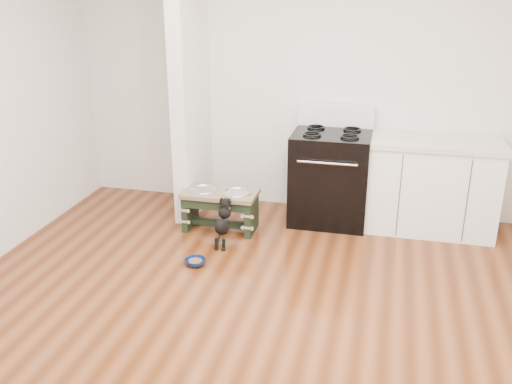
# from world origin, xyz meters

# --- Properties ---
(ground) EXTENTS (5.00, 5.00, 0.00)m
(ground) POSITION_xyz_m (0.00, 0.00, 0.00)
(ground) COLOR #4C220D
(ground) RESTS_ON ground
(room_shell) EXTENTS (5.00, 5.00, 5.00)m
(room_shell) POSITION_xyz_m (0.00, 0.00, 1.62)
(room_shell) COLOR silver
(room_shell) RESTS_ON ground
(partition_wall) EXTENTS (0.15, 0.80, 2.70)m
(partition_wall) POSITION_xyz_m (-1.18, 2.10, 1.35)
(partition_wall) COLOR silver
(partition_wall) RESTS_ON ground
(oven_range) EXTENTS (0.76, 0.69, 1.14)m
(oven_range) POSITION_xyz_m (0.25, 2.16, 0.48)
(oven_range) COLOR black
(oven_range) RESTS_ON ground
(cabinet_run) EXTENTS (1.24, 0.64, 0.91)m
(cabinet_run) POSITION_xyz_m (1.23, 2.18, 0.45)
(cabinet_run) COLOR white
(cabinet_run) RESTS_ON ground
(dog_feeder) EXTENTS (0.72, 0.39, 0.41)m
(dog_feeder) POSITION_xyz_m (-0.76, 1.67, 0.28)
(dog_feeder) COLOR black
(dog_feeder) RESTS_ON ground
(puppy) EXTENTS (0.13, 0.37, 0.44)m
(puppy) POSITION_xyz_m (-0.63, 1.34, 0.24)
(puppy) COLOR black
(puppy) RESTS_ON ground
(floor_bowl) EXTENTS (0.24, 0.24, 0.06)m
(floor_bowl) POSITION_xyz_m (-0.75, 0.90, 0.03)
(floor_bowl) COLOR #0B1C51
(floor_bowl) RESTS_ON ground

